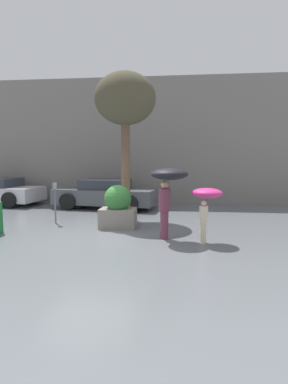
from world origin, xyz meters
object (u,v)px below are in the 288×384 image
Objects in this scene: street_tree at (125,102)px; parking_meter at (55,195)px; planter_box at (118,207)px; person_child at (206,198)px; person_adult at (168,183)px; parked_car_near at (105,194)px.

street_tree is 3.95m from parking_meter.
street_tree reaches higher than planter_box.
parking_meter is at bearing 120.40° from person_child.
person_child is (0.97, -0.19, -0.36)m from person_adult.
person_adult is 0.41× the size of parked_car_near.
person_adult is at bearing -37.26° from planter_box.
person_child is at bearing -28.59° from planter_box.
street_tree is at bearing 25.23° from parking_meter.
planter_box is 2.15m from person_adult.
parked_car_near is 0.90× the size of street_tree.
person_adult is 0.37× the size of street_tree.
person_child is (2.54, -1.38, 0.50)m from planter_box.
parked_car_near is 4.36m from street_tree.
person_child is at bearing -135.36° from parked_car_near.
planter_box is 3.74m from street_tree.
parking_meter is (-2.18, 0.40, 0.32)m from planter_box.
street_tree reaches higher than person_adult.
person_adult is 1.36× the size of person_child.
street_tree reaches higher than person_child.
person_adult reaches higher than parking_meter.
street_tree reaches higher than parked_car_near.
person_child is at bearing -48.04° from street_tree.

